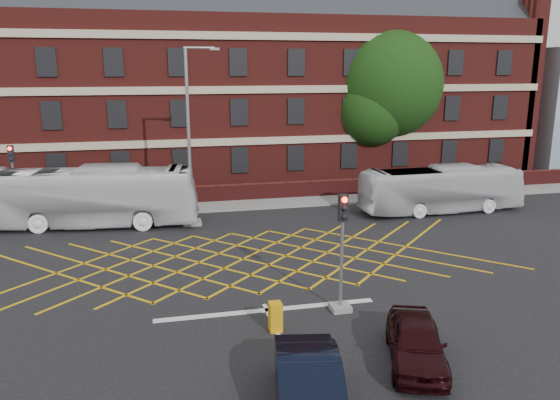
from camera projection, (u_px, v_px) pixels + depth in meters
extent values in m
plane|color=black|center=(251.00, 275.00, 22.90)|extent=(120.00, 120.00, 0.00)
cube|color=#5E1B18|center=(202.00, 100.00, 42.32)|extent=(50.00, 12.00, 12.00)
cube|color=#212429|center=(199.00, 19.00, 40.89)|extent=(51.00, 10.61, 10.61)
cube|color=#B7A88C|center=(209.00, 90.00, 36.32)|extent=(50.00, 0.18, 0.50)
cube|color=black|center=(210.00, 113.00, 36.70)|extent=(1.20, 0.14, 1.80)
cube|color=#4D1414|center=(216.00, 194.00, 35.09)|extent=(56.00, 0.50, 1.10)
cube|color=slate|center=(218.00, 205.00, 34.26)|extent=(60.00, 3.00, 0.12)
cube|color=#CC990C|center=(243.00, 259.00, 24.80)|extent=(8.22, 8.22, 0.02)
cube|color=silver|center=(267.00, 310.00, 19.58)|extent=(8.00, 0.30, 0.02)
imported|color=silver|center=(87.00, 197.00, 29.62)|extent=(12.08, 4.39, 3.29)
imported|color=silver|center=(441.00, 189.00, 32.59)|extent=(9.97, 2.57, 2.76)
imported|color=black|center=(309.00, 390.00, 13.46)|extent=(2.41, 4.84, 1.52)
imported|color=black|center=(416.00, 342.00, 15.98)|extent=(2.82, 4.25, 1.35)
cylinder|color=black|center=(384.00, 144.00, 41.64)|extent=(0.90, 0.90, 5.60)
sphere|color=black|center=(387.00, 84.00, 40.59)|extent=(8.19, 8.19, 8.19)
sphere|color=black|center=(371.00, 110.00, 39.95)|extent=(5.32, 5.32, 5.32)
sphere|color=black|center=(400.00, 103.00, 42.01)|extent=(4.91, 4.91, 4.91)
cube|color=slate|center=(340.00, 307.00, 19.59)|extent=(0.70, 0.70, 0.20)
cylinder|color=gray|center=(341.00, 264.00, 19.20)|extent=(0.12, 0.12, 3.50)
cube|color=black|center=(343.00, 208.00, 18.71)|extent=(0.30, 0.25, 0.95)
sphere|color=#FF0C05|center=(345.00, 200.00, 18.50)|extent=(0.20, 0.20, 0.20)
cube|color=slate|center=(18.00, 218.00, 31.17)|extent=(0.70, 0.70, 0.20)
cylinder|color=gray|center=(15.00, 190.00, 30.77)|extent=(0.12, 0.12, 3.50)
cube|color=black|center=(11.00, 154.00, 30.29)|extent=(0.30, 0.25, 0.95)
sphere|color=#FF0C05|center=(10.00, 149.00, 30.08)|extent=(0.20, 0.20, 0.20)
cube|color=slate|center=(192.00, 222.00, 30.27)|extent=(1.00, 1.00, 0.20)
cylinder|color=gray|center=(189.00, 139.00, 29.17)|extent=(0.18, 0.18, 9.46)
cylinder|color=gray|center=(199.00, 48.00, 28.19)|extent=(1.60, 0.12, 0.12)
cube|color=gray|center=(214.00, 49.00, 28.37)|extent=(0.50, 0.20, 0.12)
cube|color=#CF930C|center=(275.00, 317.00, 17.97)|extent=(0.41, 0.44, 0.99)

